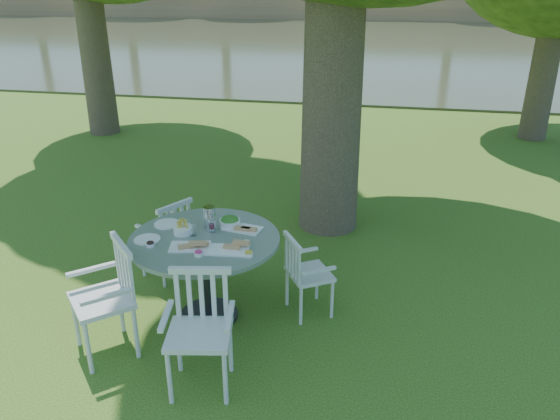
{
  "coord_description": "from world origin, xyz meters",
  "views": [
    {
      "loc": [
        1.01,
        -4.85,
        3.07
      ],
      "look_at": [
        0.0,
        0.2,
        0.85
      ],
      "focal_mm": 35.0,
      "sensor_mm": 36.0,
      "label": 1
    }
  ],
  "objects": [
    {
      "name": "ground",
      "position": [
        0.0,
        0.0,
        0.0
      ],
      "size": [
        140.0,
        140.0,
        0.0
      ],
      "primitive_type": "plane",
      "color": "#24440E",
      "rests_on": "ground"
    },
    {
      "name": "table",
      "position": [
        -0.55,
        -0.58,
        0.69
      ],
      "size": [
        1.39,
        1.39,
        0.86
      ],
      "color": "black",
      "rests_on": "ground"
    },
    {
      "name": "chair_ne",
      "position": [
        0.32,
        -0.34,
        0.48
      ],
      "size": [
        0.55,
        0.56,
        0.82
      ],
      "rotation": [
        0.0,
        0.0,
        -4.16
      ],
      "color": "silver",
      "rests_on": "ground"
    },
    {
      "name": "chair_nw",
      "position": [
        -1.17,
        0.07,
        0.53
      ],
      "size": [
        0.6,
        0.61,
        0.9
      ],
      "rotation": [
        0.0,
        0.0,
        -2.09
      ],
      "color": "silver",
      "rests_on": "ground"
    },
    {
      "name": "chair_sw",
      "position": [
        -1.19,
        -1.2,
        0.6
      ],
      "size": [
        0.7,
        0.7,
        1.01
      ],
      "rotation": [
        0.0,
        0.0,
        -0.83
      ],
      "color": "silver",
      "rests_on": "ground"
    },
    {
      "name": "chair_se",
      "position": [
        -0.31,
        -1.44,
        0.57
      ],
      "size": [
        0.57,
        0.54,
        0.97
      ],
      "rotation": [
        0.0,
        0.0,
        0.18
      ],
      "color": "silver",
      "rests_on": "ground"
    },
    {
      "name": "tableware",
      "position": [
        -0.56,
        -0.5,
        0.9
      ],
      "size": [
        1.14,
        0.77,
        0.23
      ],
      "color": "white",
      "rests_on": "table"
    },
    {
      "name": "river",
      "position": [
        0.0,
        23.0,
        0.0
      ],
      "size": [
        100.0,
        28.0,
        0.12
      ],
      "primitive_type": "cube",
      "color": "#323620",
      "rests_on": "ground"
    }
  ]
}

